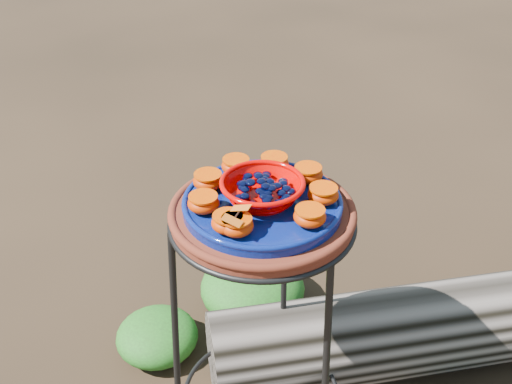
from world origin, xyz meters
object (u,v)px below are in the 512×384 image
(plant_stand, at_px, (261,339))
(terracotta_saucer, at_px, (262,215))
(cobalt_plate, at_px, (262,205))
(red_bowl, at_px, (262,191))
(driftwood_log, at_px, (450,325))

(plant_stand, xyz_separation_m, terracotta_saucer, (0.00, 0.00, 0.37))
(plant_stand, bearing_deg, cobalt_plate, 0.00)
(red_bowl, height_order, driftwood_log, red_bowl)
(terracotta_saucer, height_order, red_bowl, red_bowl)
(driftwood_log, bearing_deg, red_bowl, -137.29)
(plant_stand, height_order, terracotta_saucer, terracotta_saucer)
(red_bowl, bearing_deg, plant_stand, 0.00)
(cobalt_plate, bearing_deg, red_bowl, 0.00)
(plant_stand, bearing_deg, driftwood_log, 42.71)
(terracotta_saucer, distance_m, cobalt_plate, 0.03)
(terracotta_saucer, height_order, driftwood_log, terracotta_saucer)
(plant_stand, relative_size, driftwood_log, 0.49)
(plant_stand, bearing_deg, red_bowl, 0.00)
(terracotta_saucer, bearing_deg, plant_stand, 0.00)
(cobalt_plate, bearing_deg, terracotta_saucer, 0.00)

